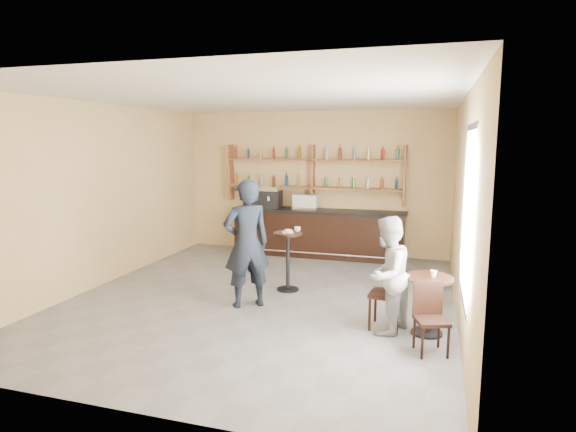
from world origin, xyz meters
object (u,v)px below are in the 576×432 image
(espresso_machine, at_px, (266,197))
(man_main, at_px, (247,244))
(cafe_table, at_px, (428,305))
(patron_second, at_px, (387,275))
(pedestal_table, at_px, (288,261))
(bar_counter, at_px, (318,233))
(pastry_case, at_px, (307,202))
(chair_west, at_px, (386,293))
(chair_south, at_px, (432,320))

(espresso_machine, xyz_separation_m, man_main, (0.95, -3.55, -0.30))
(cafe_table, bearing_deg, patron_second, -170.72)
(pedestal_table, bearing_deg, espresso_machine, 116.83)
(pedestal_table, distance_m, cafe_table, 2.66)
(bar_counter, bearing_deg, pastry_case, 180.00)
(bar_counter, distance_m, patron_second, 4.40)
(pastry_case, xyz_separation_m, pedestal_table, (0.36, -2.61, -0.70))
(pastry_case, distance_m, pedestal_table, 2.72)
(espresso_machine, relative_size, pedestal_table, 0.68)
(patron_second, bearing_deg, chair_west, -153.31)
(pedestal_table, height_order, chair_south, pedestal_table)
(espresso_machine, bearing_deg, cafe_table, -52.04)
(pastry_case, relative_size, cafe_table, 0.71)
(chair_west, relative_size, chair_south, 1.17)
(chair_west, bearing_deg, chair_south, 48.10)
(patron_second, bearing_deg, espresso_machine, -120.07)
(chair_south, bearing_deg, pastry_case, 101.56)
(bar_counter, bearing_deg, cafe_table, -58.13)
(pedestal_table, distance_m, patron_second, 2.27)
(espresso_machine, distance_m, cafe_table, 5.40)
(espresso_machine, distance_m, chair_south, 5.87)
(espresso_machine, distance_m, pedestal_table, 3.02)
(bar_counter, xyz_separation_m, pedestal_table, (0.09, -2.61, -0.01))
(cafe_table, bearing_deg, chair_west, 174.81)
(bar_counter, bearing_deg, patron_second, -64.71)
(bar_counter, distance_m, pedestal_table, 2.61)
(cafe_table, bearing_deg, bar_counter, 121.87)
(bar_counter, height_order, man_main, man_main)
(cafe_table, bearing_deg, espresso_machine, 133.15)
(pedestal_table, bearing_deg, patron_second, -37.44)
(espresso_machine, xyz_separation_m, chair_south, (3.69, -4.49, -0.86))
(chair_south, bearing_deg, espresso_machine, 109.67)
(bar_counter, bearing_deg, man_main, -94.50)
(pedestal_table, height_order, man_main, man_main)
(espresso_machine, bearing_deg, bar_counter, -5.19)
(pastry_case, distance_m, cafe_table, 4.79)
(chair_south, distance_m, patron_second, 0.86)
(man_main, height_order, cafe_table, man_main)
(pedestal_table, bearing_deg, cafe_table, -28.84)
(bar_counter, xyz_separation_m, espresso_machine, (-1.23, 0.00, 0.77))
(espresso_machine, bearing_deg, man_main, -80.25)
(cafe_table, relative_size, patron_second, 0.50)
(cafe_table, bearing_deg, pastry_case, 124.62)
(pedestal_table, distance_m, chair_west, 2.16)
(espresso_machine, distance_m, chair_west, 4.99)
(espresso_machine, bearing_deg, pedestal_table, -68.37)
(espresso_machine, height_order, pedestal_table, espresso_machine)
(man_main, bearing_deg, cafe_table, 135.14)
(chair_south, bearing_deg, bar_counter, 99.00)
(man_main, relative_size, chair_west, 2.00)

